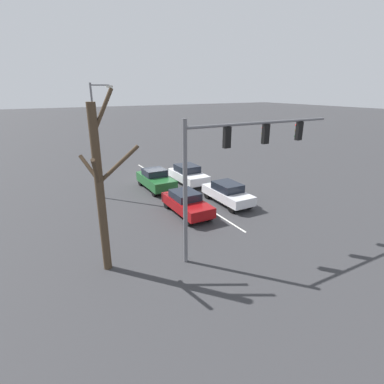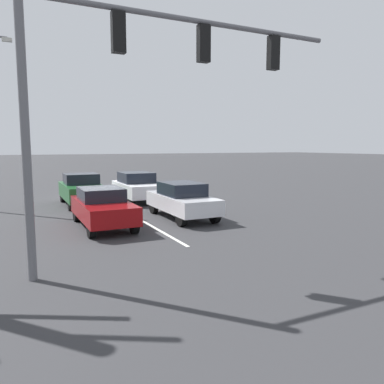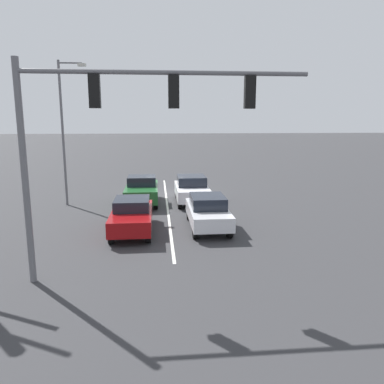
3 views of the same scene
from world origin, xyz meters
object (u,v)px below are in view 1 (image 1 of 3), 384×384
traffic_signal_gantry (236,153)px  street_lamp_right_shoulder (98,136)px  car_white_leftlane_second (188,174)px  car_silver_leftlane_front (227,193)px  bare_tree_near (101,186)px  car_darkgreen_midlane_second (156,179)px  car_maroon_midlane_front (187,203)px

traffic_signal_gantry → street_lamp_right_shoulder: street_lamp_right_shoulder is taller
car_white_leftlane_second → car_silver_leftlane_front: bearing=92.5°
street_lamp_right_shoulder → bare_tree_near: bearing=78.0°
street_lamp_right_shoulder → bare_tree_near: (2.05, 9.66, -0.72)m
car_silver_leftlane_front → car_darkgreen_midlane_second: car_darkgreen_midlane_second is taller
car_white_leftlane_second → car_darkgreen_midlane_second: 3.00m
car_maroon_midlane_front → car_darkgreen_midlane_second: (-0.22, -5.80, 0.05)m
car_silver_leftlane_front → bare_tree_near: (9.54, 4.12, 3.16)m
traffic_signal_gantry → street_lamp_right_shoulder: bearing=-69.8°
car_maroon_midlane_front → street_lamp_right_shoulder: size_ratio=0.52×
car_silver_leftlane_front → traffic_signal_gantry: bearing=56.8°
car_silver_leftlane_front → traffic_signal_gantry: 7.62m
car_silver_leftlane_front → car_darkgreen_midlane_second: size_ratio=1.01×
street_lamp_right_shoulder → car_maroon_midlane_front: bearing=124.8°
car_white_leftlane_second → street_lamp_right_shoulder: street_lamp_right_shoulder is taller
car_darkgreen_midlane_second → traffic_signal_gantry: (0.26, 10.85, 4.14)m
car_maroon_midlane_front → bare_tree_near: bare_tree_near is taller
car_maroon_midlane_front → car_darkgreen_midlane_second: bearing=-92.2°
car_maroon_midlane_front → car_darkgreen_midlane_second: car_darkgreen_midlane_second is taller
car_silver_leftlane_front → traffic_signal_gantry: traffic_signal_gantry is taller
car_white_leftlane_second → car_darkgreen_midlane_second: (3.00, -0.01, -0.01)m
car_white_leftlane_second → car_darkgreen_midlane_second: car_darkgreen_midlane_second is taller
car_maroon_midlane_front → street_lamp_right_shoulder: bearing=-55.2°
car_darkgreen_midlane_second → bare_tree_near: bearing=56.8°
car_white_leftlane_second → car_maroon_midlane_front: bearing=60.9°
car_silver_leftlane_front → car_white_leftlane_second: car_white_leftlane_second is taller
car_maroon_midlane_front → car_white_leftlane_second: 6.62m
car_silver_leftlane_front → car_darkgreen_midlane_second: (3.24, -5.51, 0.03)m
car_white_leftlane_second → traffic_signal_gantry: size_ratio=0.48×
car_silver_leftlane_front → car_maroon_midlane_front: bearing=4.7°
car_silver_leftlane_front → car_white_leftlane_second: (0.24, -5.50, 0.04)m
car_silver_leftlane_front → car_maroon_midlane_front: car_silver_leftlane_front is taller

